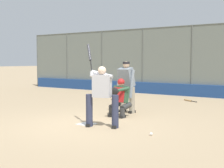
{
  "coord_description": "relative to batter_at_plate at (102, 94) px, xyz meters",
  "views": [
    {
      "loc": [
        -5.27,
        6.6,
        1.73
      ],
      "look_at": [
        -0.17,
        -1.0,
        1.05
      ],
      "focal_mm": 50.0,
      "sensor_mm": 36.0,
      "label": 1
    }
  ],
  "objects": [
    {
      "name": "ground_plane",
      "position": [
        0.56,
        -0.06,
        -0.87
      ],
      "size": [
        160.0,
        160.0,
        0.0
      ],
      "primitive_type": "plane",
      "color": "tan"
    },
    {
      "name": "home_plate_marker",
      "position": [
        0.56,
        -0.06,
        -0.86
      ],
      "size": [
        0.43,
        0.43,
        0.01
      ],
      "primitive_type": "cube",
      "color": "white",
      "rests_on": "ground_plane"
    },
    {
      "name": "backstop_fence",
      "position": [
        0.56,
        -8.32,
        0.96
      ],
      "size": [
        21.72,
        0.08,
        3.49
      ],
      "color": "#515651",
      "rests_on": "ground_plane"
    },
    {
      "name": "padding_wall",
      "position": [
        0.56,
        -8.22,
        -0.57
      ],
      "size": [
        21.21,
        0.18,
        0.59
      ],
      "primitive_type": "cube",
      "color": "navy",
      "rests_on": "ground_plane"
    },
    {
      "name": "batter_at_plate",
      "position": [
        0.0,
        0.0,
        0.0
      ],
      "size": [
        1.13,
        0.55,
        2.19
      ],
      "rotation": [
        0.0,
        0.0,
        0.3
      ],
      "color": "#2D334C",
      "rests_on": "ground_plane"
    },
    {
      "name": "catcher_behind_plate",
      "position": [
        0.44,
        -1.57,
        -0.25
      ],
      "size": [
        0.62,
        0.72,
        1.19
      ],
      "rotation": [
        0.0,
        0.0,
        0.0
      ],
      "color": "#333333",
      "rests_on": "ground_plane"
    },
    {
      "name": "umpire_home",
      "position": [
        0.65,
        -2.31,
        0.05
      ],
      "size": [
        0.7,
        0.46,
        1.71
      ],
      "rotation": [
        0.0,
        0.0,
        -0.09
      ],
      "color": "gray",
      "rests_on": "ground_plane"
    },
    {
      "name": "spare_bat_near_backstop",
      "position": [
        -0.04,
        -6.36,
        -0.84
      ],
      "size": [
        0.73,
        0.52,
        0.07
      ],
      "rotation": [
        0.0,
        0.0,
        5.69
      ],
      "color": "black",
      "rests_on": "ground_plane"
    },
    {
      "name": "fielding_glove_on_dirt",
      "position": [
        2.01,
        -3.97,
        -0.82
      ],
      "size": [
        0.28,
        0.21,
        0.1
      ],
      "color": "black",
      "rests_on": "ground_plane"
    },
    {
      "name": "baseball_loose",
      "position": [
        -1.5,
        0.12,
        -0.83
      ],
      "size": [
        0.07,
        0.07,
        0.07
      ],
      "primitive_type": "sphere",
      "color": "white",
      "rests_on": "ground_plane"
    }
  ]
}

